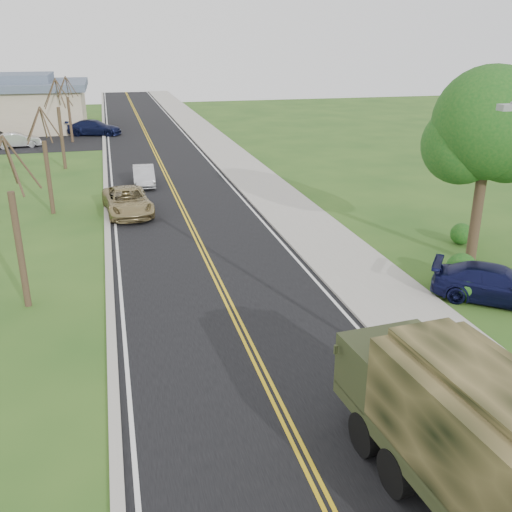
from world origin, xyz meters
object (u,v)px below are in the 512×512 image
object	(u,v)px
sedan_silver	(144,176)
military_truck	(468,430)
suv_champagne	(127,201)
pickup_navy	(497,285)

from	to	relation	value
sedan_silver	military_truck	bearing A→B (deg)	-79.99
military_truck	sedan_silver	bearing A→B (deg)	93.64
suv_champagne	sedan_silver	world-z (taller)	suv_champagne
military_truck	sedan_silver	distance (m)	29.78
military_truck	suv_champagne	xyz separation A→B (m)	(-5.55, 23.07, -1.18)
military_truck	suv_champagne	bearing A→B (deg)	98.98
military_truck	pickup_navy	bearing A→B (deg)	45.86
suv_champagne	pickup_navy	size ratio (longest dim) A/B	1.11
pickup_navy	sedan_silver	bearing A→B (deg)	65.00
sedan_silver	pickup_navy	world-z (taller)	pickup_navy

